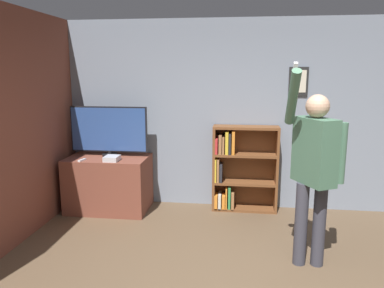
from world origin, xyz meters
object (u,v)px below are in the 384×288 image
object	(u,v)px
game_console	(112,158)
bookshelf	(238,169)
person	(314,164)
television	(109,130)

from	to	relation	value
game_console	bookshelf	size ratio (longest dim) A/B	0.18
game_console	bookshelf	distance (m)	1.78
game_console	person	distance (m)	2.68
television	person	world-z (taller)	person
person	bookshelf	bearing A→B (deg)	178.31
game_console	person	bearing A→B (deg)	-23.48
bookshelf	television	bearing A→B (deg)	-175.34
television	game_console	bearing A→B (deg)	-65.62
television	game_console	world-z (taller)	television
bookshelf	person	size ratio (longest dim) A/B	0.59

